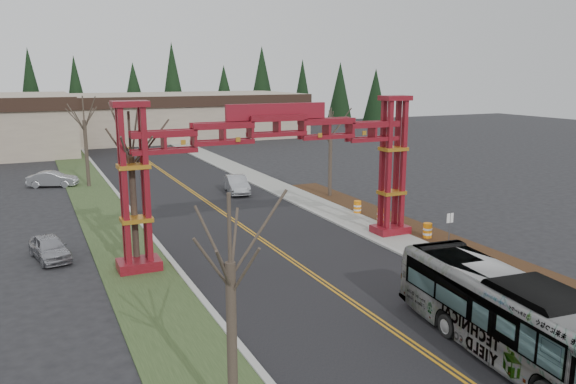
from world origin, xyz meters
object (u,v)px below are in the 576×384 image
bare_tree_median_near (230,264)px  street_sign (450,223)px  barrel_mid (381,216)px  barrel_north (357,208)px  parked_car_far_a (53,179)px  transit_bus (513,319)px  bare_tree_median_far (84,121)px  parked_car_near_a (50,248)px  gateway_arch (277,150)px  bare_tree_median_mid (131,156)px  retail_building_east (179,115)px  barrel_south (427,231)px  silver_sedan (237,184)px  bare_tree_right_far (331,133)px

bare_tree_median_near → street_sign: bare_tree_median_near is taller
barrel_mid → barrel_north: 3.01m
parked_car_far_a → bare_tree_median_near: 41.33m
transit_bus → bare_tree_median_far: 41.63m
parked_car_near_a → gateway_arch: bearing=-29.6°
parked_car_near_a → barrel_mid: parked_car_near_a is taller
gateway_arch → bare_tree_median_mid: size_ratio=2.18×
transit_bus → parked_car_far_a: bearing=113.8°
parked_car_near_a → bare_tree_median_near: bare_tree_median_near is taller
retail_building_east → transit_bus: (-7.47, -77.21, -1.94)m
gateway_arch → retail_building_east: gateway_arch is taller
transit_bus → barrel_north: bearing=78.6°
parked_car_far_a → bare_tree_median_mid: size_ratio=0.52×
bare_tree_median_near → bare_tree_median_mid: 15.51m
barrel_south → street_sign: bearing=-87.7°
silver_sedan → barrel_mid: silver_sedan is taller
retail_building_east → bare_tree_median_near: bare_tree_median_near is taller
bare_tree_median_far → bare_tree_right_far: bare_tree_median_far is taller
transit_bus → parked_car_near_a: size_ratio=2.81×
bare_tree_median_far → barrel_north: 26.27m
transit_bus → bare_tree_right_far: size_ratio=1.51×
retail_building_east → parked_car_near_a: size_ratio=9.45×
parked_car_near_a → bare_tree_right_far: bare_tree_right_far is taller
bare_tree_median_mid → gateway_arch: bearing=-4.4°
parked_car_near_a → barrel_south: bearing=-26.6°
bare_tree_median_near → barrel_south: bearing=36.6°
silver_sedan → barrel_mid: bearing=-58.8°
bare_tree_median_mid → barrel_mid: (16.96, 1.81, -5.49)m
barrel_south → barrel_mid: bearing=97.2°
parked_car_near_a → bare_tree_median_far: size_ratio=0.49×
parked_car_far_a → barrel_mid: parked_car_far_a is taller
bare_tree_median_mid → street_sign: (17.58, -4.37, -4.53)m
transit_bus → bare_tree_median_mid: size_ratio=1.35×
barrel_mid → barrel_north: (-0.06, 3.01, -0.03)m
bare_tree_median_near → street_sign: size_ratio=3.36×
street_sign → barrel_north: bearing=94.2°
parked_car_far_a → parked_car_near_a: bearing=-163.9°
barrel_mid → street_sign: bearing=-84.3°
parked_car_far_a → transit_bus: bearing=-142.8°
gateway_arch → street_sign: gateway_arch is taller
bare_tree_right_far → barrel_mid: size_ratio=6.82×
barrel_south → barrel_north: bearing=94.7°
gateway_arch → silver_sedan: 17.47m
parked_car_far_a → bare_tree_right_far: size_ratio=0.58×
bare_tree_right_far → barrel_north: size_ratio=7.27×
transit_bus → bare_tree_median_mid: 19.57m
retail_building_east → barrel_mid: size_ratio=34.63×
retail_building_east → barrel_south: (-0.50, -63.81, -2.99)m
barrel_south → bare_tree_median_mid: bearing=171.9°
retail_building_east → street_sign: (-0.42, -65.71, -2.00)m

